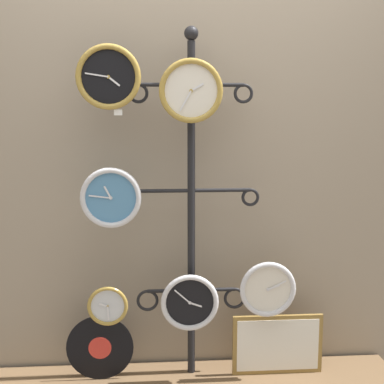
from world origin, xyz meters
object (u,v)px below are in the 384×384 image
object	(u,v)px
clock_top_left	(108,77)
vinyl_record	(100,348)
clock_bottom_left	(108,306)
clock_middle_left	(111,198)
clock_top_center	(191,91)
clock_bottom_right	(268,289)
display_stand	(191,261)
picture_frame	(278,344)
clock_bottom_center	(190,302)

from	to	relation	value
clock_top_left	vinyl_record	distance (m)	1.39
clock_bottom_left	clock_middle_left	bearing A→B (deg)	14.04
clock_top_center	clock_bottom_left	size ratio (longest dim) A/B	1.52
clock_top_center	clock_bottom_right	world-z (taller)	clock_top_center
display_stand	clock_top_center	world-z (taller)	display_stand
clock_bottom_left	vinyl_record	distance (m)	0.26
clock_bottom_left	picture_frame	distance (m)	0.93
clock_middle_left	vinyl_record	bearing A→B (deg)	145.31
vinyl_record	picture_frame	size ratio (longest dim) A/B	0.72
clock_top_left	clock_top_center	bearing A→B (deg)	-0.82
clock_bottom_center	clock_bottom_right	size ratio (longest dim) A/B	1.01
clock_bottom_center	clock_middle_left	bearing A→B (deg)	179.20
clock_middle_left	clock_top_left	bearing A→B (deg)	87.12
clock_top_left	clock_bottom_center	size ratio (longest dim) A/B	1.05
clock_top_left	clock_bottom_center	world-z (taller)	clock_top_left
clock_top_left	picture_frame	size ratio (longest dim) A/B	0.64
vinyl_record	picture_frame	distance (m)	0.94
display_stand	clock_middle_left	bearing A→B (deg)	-165.66
clock_middle_left	vinyl_record	world-z (taller)	clock_middle_left
clock_bottom_left	clock_bottom_center	world-z (taller)	clock_bottom_center
clock_top_left	clock_bottom_left	distance (m)	1.14
display_stand	clock_bottom_center	bearing A→B (deg)	-98.28
clock_top_left	clock_bottom_left	xyz separation A→B (m)	(-0.03, -0.02, -1.14)
vinyl_record	clock_middle_left	bearing A→B (deg)	-34.69
clock_middle_left	picture_frame	size ratio (longest dim) A/B	0.62
clock_bottom_left	clock_bottom_right	size ratio (longest dim) A/B	0.70
clock_top_center	picture_frame	distance (m)	1.42
picture_frame	clock_middle_left	bearing A→B (deg)	-176.59
clock_bottom_left	vinyl_record	bearing A→B (deg)	129.83
clock_bottom_right	clock_middle_left	bearing A→B (deg)	-179.83
clock_top_left	picture_frame	xyz separation A→B (m)	(0.86, 0.04, -1.40)
clock_top_center	picture_frame	world-z (taller)	clock_top_center
clock_top_left	clock_middle_left	world-z (taller)	clock_top_left
clock_bottom_center	vinyl_record	distance (m)	0.54
display_stand	clock_bottom_right	world-z (taller)	display_stand
clock_top_left	clock_bottom_center	distance (m)	1.19
clock_bottom_center	clock_bottom_right	bearing A→B (deg)	1.10
clock_bottom_center	vinyl_record	world-z (taller)	clock_bottom_center
display_stand	picture_frame	size ratio (longest dim) A/B	3.87
clock_middle_left	clock_top_center	bearing A→B (deg)	1.20
clock_bottom_left	picture_frame	world-z (taller)	clock_bottom_left
vinyl_record	picture_frame	xyz separation A→B (m)	(0.94, -0.00, -0.01)
display_stand	clock_top_left	distance (m)	1.03
clock_bottom_center	picture_frame	world-z (taller)	clock_bottom_center
clock_top_left	vinyl_record	world-z (taller)	clock_top_left
display_stand	picture_frame	distance (m)	0.65
clock_middle_left	clock_bottom_right	xyz separation A→B (m)	(0.79, 0.00, -0.49)
clock_top_left	clock_middle_left	bearing A→B (deg)	-92.88
clock_bottom_left	display_stand	bearing A→B (deg)	14.32
clock_middle_left	picture_frame	distance (m)	1.19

